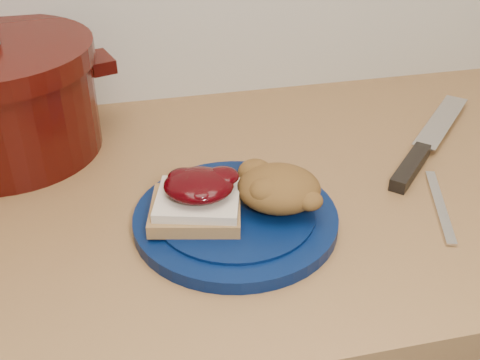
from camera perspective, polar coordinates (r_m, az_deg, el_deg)
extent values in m
cylinder|color=#041339|center=(0.72, -0.42, -3.72)|extent=(0.31, 0.31, 0.02)
cube|color=olive|center=(0.71, -4.21, -2.84)|extent=(0.12, 0.11, 0.02)
cube|color=beige|center=(0.70, -4.01, -1.86)|extent=(0.11, 0.11, 0.01)
ellipsoid|color=black|center=(0.69, -3.95, -0.49)|extent=(0.10, 0.10, 0.02)
ellipsoid|color=brown|center=(0.71, 3.70, -0.80)|extent=(0.12, 0.11, 0.05)
cube|color=black|center=(0.85, 15.87, 1.20)|extent=(0.10, 0.10, 0.02)
cube|color=silver|center=(0.99, 18.56, 5.33)|extent=(0.16, 0.17, 0.00)
cube|color=silver|center=(0.80, 18.43, -2.28)|extent=(0.06, 0.15, 0.00)
cylinder|color=#340905|center=(0.92, -21.57, 6.34)|extent=(0.32, 0.32, 0.13)
cube|color=#340905|center=(0.93, -13.23, 10.79)|extent=(0.05, 0.07, 0.02)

